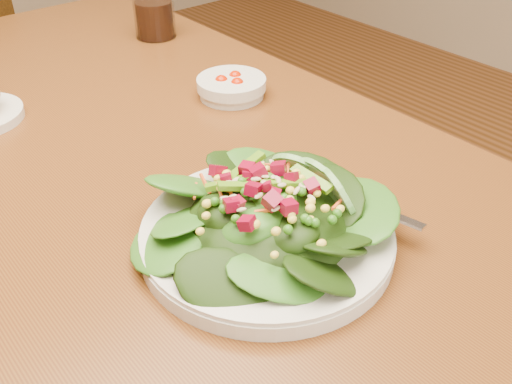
% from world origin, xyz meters
% --- Properties ---
extents(dining_table, '(0.90, 1.40, 0.75)m').
position_xyz_m(dining_table, '(0.00, 0.00, 0.65)').
color(dining_table, brown).
rests_on(dining_table, ground_plane).
extents(salad_plate, '(0.31, 0.30, 0.09)m').
position_xyz_m(salad_plate, '(0.06, -0.36, 0.78)').
color(salad_plate, silver).
rests_on(salad_plate, dining_table).
extents(tomato_bowl, '(0.12, 0.12, 0.04)m').
position_xyz_m(tomato_bowl, '(0.27, -0.01, 0.77)').
color(tomato_bowl, silver).
rests_on(tomato_bowl, dining_table).
extents(drinking_glass, '(0.09, 0.09, 0.16)m').
position_xyz_m(drinking_glass, '(0.33, 0.34, 0.82)').
color(drinking_glass, silver).
rests_on(drinking_glass, dining_table).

